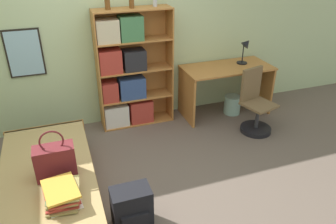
# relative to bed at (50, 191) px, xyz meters

# --- Properties ---
(ground_plane) EXTENTS (14.00, 14.00, 0.00)m
(ground_plane) POSITION_rel_bed_xyz_m (0.77, -0.02, -0.19)
(ground_plane) COLOR #66564C
(wall_back) EXTENTS (10.00, 0.09, 2.60)m
(wall_back) POSITION_rel_bed_xyz_m (0.77, 1.61, 1.11)
(wall_back) COLOR beige
(wall_back) RESTS_ON ground_plane
(bed) EXTENTS (0.90, 2.03, 0.39)m
(bed) POSITION_rel_bed_xyz_m (0.00, 0.00, 0.00)
(bed) COLOR #B77538
(bed) RESTS_ON ground_plane
(handbag) EXTENTS (0.36, 0.18, 0.49)m
(handbag) POSITION_rel_bed_xyz_m (0.10, -0.03, 0.36)
(handbag) COLOR maroon
(handbag) RESTS_ON bed
(book_stack_on_bed) EXTENTS (0.33, 0.40, 0.14)m
(book_stack_on_bed) POSITION_rel_bed_xyz_m (0.13, -0.40, 0.27)
(book_stack_on_bed) COLOR silver
(book_stack_on_bed) RESTS_ON bed
(bookcase) EXTENTS (1.01, 0.31, 1.61)m
(bookcase) POSITION_rel_bed_xyz_m (1.12, 1.40, 0.56)
(bookcase) COLOR #B77538
(bookcase) RESTS_ON ground_plane
(bottle_green) EXTENTS (0.07, 0.07, 0.20)m
(bottle_green) POSITION_rel_bed_xyz_m (0.94, 1.41, 1.49)
(bottle_green) COLOR brown
(bottle_green) RESTS_ON bookcase
(bottle_brown) EXTENTS (0.06, 0.06, 0.20)m
(bottle_brown) POSITION_rel_bed_xyz_m (1.23, 1.40, 1.49)
(bottle_brown) COLOR brown
(bottle_brown) RESTS_ON bookcase
(desk) EXTENTS (1.29, 0.63, 0.74)m
(desk) POSITION_rel_bed_xyz_m (2.56, 1.24, 0.33)
(desk) COLOR #B77538
(desk) RESTS_ON ground_plane
(desk_lamp) EXTENTS (0.20, 0.15, 0.38)m
(desk_lamp) POSITION_rel_bed_xyz_m (2.87, 1.30, 0.79)
(desk_lamp) COLOR black
(desk_lamp) RESTS_ON desk
(desk_chair) EXTENTS (0.47, 0.47, 0.87)m
(desk_chair) POSITION_rel_bed_xyz_m (2.70, 0.64, 0.09)
(desk_chair) COLOR black
(desk_chair) RESTS_ON ground_plane
(backpack) EXTENTS (0.35, 0.26, 0.41)m
(backpack) POSITION_rel_bed_xyz_m (0.69, -0.50, 0.01)
(backpack) COLOR black
(backpack) RESTS_ON ground_plane
(waste_bin) EXTENTS (0.25, 0.25, 0.28)m
(waste_bin) POSITION_rel_bed_xyz_m (2.67, 1.18, -0.05)
(waste_bin) COLOR #99C1B2
(waste_bin) RESTS_ON ground_plane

